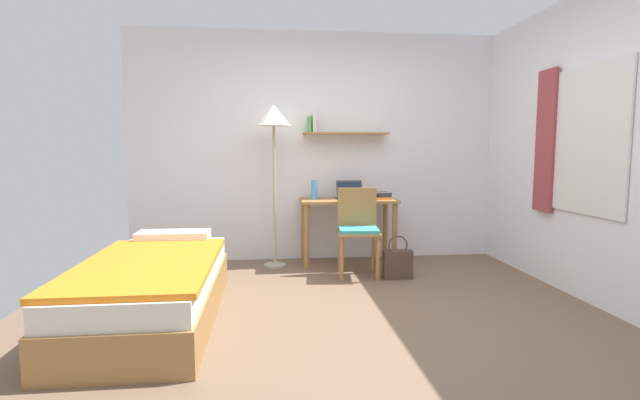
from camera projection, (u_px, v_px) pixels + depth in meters
The scene contains 11 objects.
ground_plane at pixel (354, 318), 3.52m from camera, with size 5.28×5.28×0.00m, color brown.
wall_back at pixel (323, 147), 5.38m from camera, with size 4.40×0.27×2.60m.
wall_right at pixel (611, 145), 3.62m from camera, with size 0.10×4.40×2.60m.
bed at pixel (154, 289), 3.47m from camera, with size 0.92×1.97×0.54m.
desk at pixel (348, 212), 5.16m from camera, with size 1.05×0.51×0.73m.
desk_chair at pixel (358, 227), 4.70m from camera, with size 0.46×0.44×0.88m.
standing_lamp at pixel (274, 126), 4.94m from camera, with size 0.37×0.37×1.74m.
laptop at pixel (350, 194), 5.17m from camera, with size 0.30×0.23×0.20m.
water_bottle at pixel (314, 190), 5.11m from camera, with size 0.07×0.07×0.21m, color #4C99DB.
book_stack at pixel (381, 196), 5.16m from camera, with size 0.20×0.25×0.08m.
handbag at pixel (397, 263), 4.60m from camera, with size 0.29×0.12×0.43m.
Camera 1 is at (-0.62, -3.36, 1.27)m, focal length 26.15 mm.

